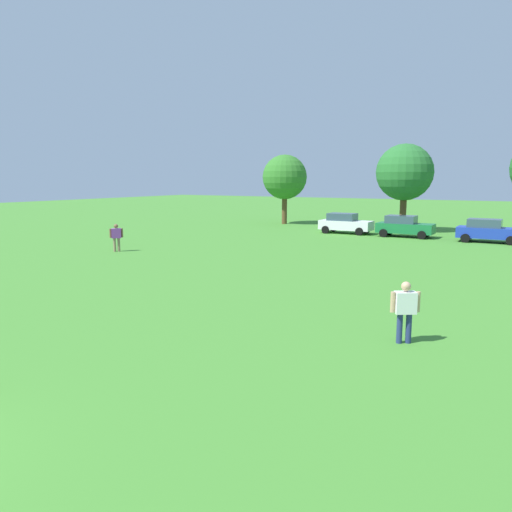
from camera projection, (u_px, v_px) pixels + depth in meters
name	position (u px, v px, depth m)	size (l,w,h in m)	color
ground_plane	(379.00, 247.00, 33.12)	(160.00, 160.00, 0.00)	#42842D
adult_bystander	(405.00, 307.00, 13.70)	(0.72, 0.58, 1.75)	navy
bystander_near_trees	(116.00, 235.00, 31.08)	(0.62, 0.65, 1.74)	#8C7259
parked_car_white_0	(345.00, 223.00, 41.44)	(4.30, 2.02, 1.68)	white
parked_car_green_1	(404.00, 226.00, 38.90)	(4.30, 2.02, 1.68)	#196B38
parked_car_blue_2	(488.00, 231.00, 35.56)	(4.30, 2.02, 1.68)	#1E38AD
tree_far_left	(285.00, 177.00, 49.64)	(4.44, 4.44, 6.93)	brown
tree_center	(405.00, 173.00, 42.15)	(4.81, 4.81, 7.49)	brown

